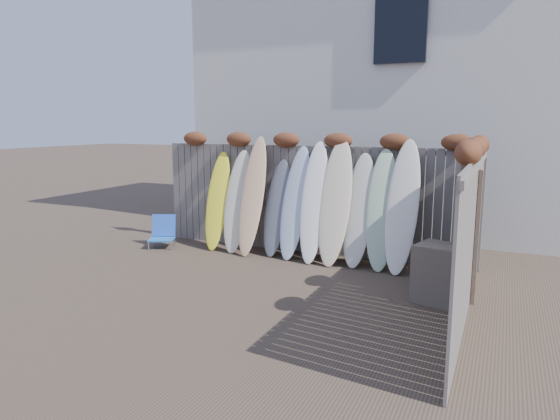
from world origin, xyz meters
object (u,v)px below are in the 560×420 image
at_px(lattice_panel, 467,230).
at_px(surfboard_0, 218,201).
at_px(wooden_crate, 442,274).
at_px(beach_chair, 163,232).

xyz_separation_m(lattice_panel, surfboard_0, (-4.58, 0.70, 0.03)).
bearing_deg(lattice_panel, wooden_crate, -125.88).
bearing_deg(wooden_crate, lattice_panel, 68.92).
bearing_deg(surfboard_0, wooden_crate, -20.60).
relative_size(beach_chair, wooden_crate, 0.82).
distance_m(wooden_crate, surfboard_0, 4.57).
bearing_deg(beach_chair, lattice_panel, -3.30).
height_order(beach_chair, wooden_crate, wooden_crate).
xyz_separation_m(beach_chair, wooden_crate, (5.39, -0.96, 0.11)).
distance_m(wooden_crate, lattice_panel, 0.85).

